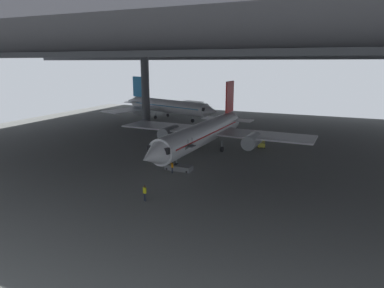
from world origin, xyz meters
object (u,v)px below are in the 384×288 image
(crew_worker_by_stairs, at_px, (172,167))
(baggage_tug, at_px, (261,144))
(boarding_stairs, at_px, (179,165))
(crew_worker_near_nose, at_px, (145,192))
(airplane_main, at_px, (204,133))
(airplane_distant, at_px, (166,106))

(crew_worker_by_stairs, bearing_deg, baggage_tug, 67.18)
(boarding_stairs, xyz_separation_m, crew_worker_near_nose, (1.18, -11.01, 0.29))
(crew_worker_near_nose, bearing_deg, airplane_main, 93.68)
(airplane_main, bearing_deg, crew_worker_by_stairs, -90.83)
(boarding_stairs, bearing_deg, crew_worker_near_nose, -83.87)
(baggage_tug, bearing_deg, crew_worker_by_stairs, -112.82)
(crew_worker_near_nose, relative_size, airplane_distant, 0.05)
(boarding_stairs, bearing_deg, airplane_main, 90.85)
(crew_worker_near_nose, bearing_deg, airplane_distant, 114.91)
(crew_worker_near_nose, xyz_separation_m, airplane_distant, (-22.74, 48.95, 2.25))
(crew_worker_near_nose, height_order, baggage_tug, crew_worker_near_nose)
(boarding_stairs, height_order, baggage_tug, boarding_stairs)
(airplane_main, xyz_separation_m, boarding_stairs, (0.14, -9.57, -2.62))
(airplane_main, height_order, crew_worker_near_nose, airplane_main)
(airplane_main, xyz_separation_m, crew_worker_by_stairs, (-0.16, -11.12, -2.46))
(boarding_stairs, relative_size, baggage_tug, 1.89)
(airplane_main, xyz_separation_m, crew_worker_near_nose, (1.32, -20.58, -2.33))
(crew_worker_by_stairs, bearing_deg, airplane_distant, 118.29)
(crew_worker_near_nose, height_order, crew_worker_by_stairs, crew_worker_near_nose)
(crew_worker_by_stairs, distance_m, airplane_distant, 44.91)
(crew_worker_near_nose, distance_m, airplane_distant, 54.02)
(baggage_tug, bearing_deg, airplane_distant, 144.39)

